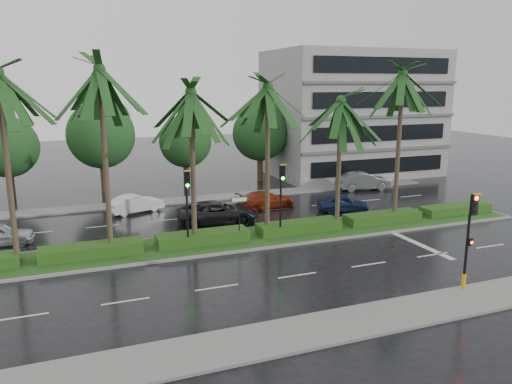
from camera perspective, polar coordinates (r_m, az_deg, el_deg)
name	(u,v)px	position (r m, az deg, el deg)	size (l,w,h in m)	color
ground	(259,244)	(28.48, 0.34, -6.01)	(120.00, 120.00, 0.00)	black
near_sidewalk	(357,322)	(20.04, 11.45, -14.34)	(40.00, 2.40, 0.12)	slate
far_sidewalk	(203,199)	(39.47, -6.06, -0.75)	(40.00, 2.00, 0.12)	slate
median	(253,238)	(29.35, -0.38, -5.28)	(36.00, 4.00, 0.15)	gray
hedge	(253,232)	(29.24, -0.38, -4.59)	(35.20, 1.40, 0.60)	#254E16
lane_markings	(310,240)	(29.31, 6.20, -5.53)	(34.00, 13.06, 0.01)	silver
palm_row	(231,95)	(27.56, -2.90, 10.99)	(26.30, 4.20, 10.31)	#3B3122
signal_near	(469,237)	(23.32, 23.20, -4.79)	(0.34, 0.45, 4.36)	black
signal_median_left	(187,198)	(26.80, -7.87, -0.65)	(0.34, 0.42, 4.36)	black
signal_median_right	(281,190)	(28.52, 2.93, 0.25)	(0.34, 0.42, 4.36)	black
street_sign	(239,208)	(27.99, -1.92, -1.82)	(0.95, 0.09, 2.60)	black
bg_trees	(173,135)	(43.86, -9.44, 6.48)	(32.53, 5.50, 7.95)	#3D2B1B
building	(352,113)	(50.94, 10.89, 8.81)	(16.00, 10.00, 12.00)	gray
car_white	(136,204)	(36.20, -13.59, -1.29)	(3.89, 1.36, 1.28)	white
car_darkgrey	(217,212)	(32.56, -4.45, -2.33)	(5.28, 2.43, 1.47)	black
car_red	(266,200)	(36.43, 1.15, -0.88)	(4.31, 1.75, 1.25)	maroon
car_blue	(343,203)	(35.88, 9.90, -1.29)	(3.62, 1.46, 1.23)	#1A254E
car_grey	(363,181)	(43.57, 12.18, 1.23)	(4.65, 1.62, 1.53)	#5D5F63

